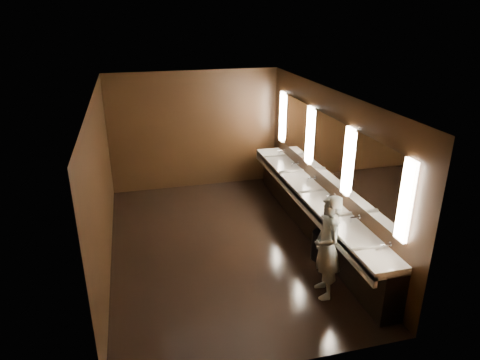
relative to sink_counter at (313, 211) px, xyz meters
name	(u,v)px	position (x,y,z in m)	size (l,w,h in m)	color
floor	(222,245)	(-1.79, 0.00, -0.50)	(6.00, 6.00, 0.00)	black
ceiling	(220,95)	(-1.79, 0.00, 2.30)	(4.00, 6.00, 0.02)	#2D2D2B
wall_back	(195,131)	(-1.79, 3.00, 0.90)	(4.00, 0.02, 2.80)	black
wall_front	(278,271)	(-1.79, -3.00, 0.90)	(4.00, 0.02, 2.80)	black
wall_left	(101,186)	(-3.79, 0.00, 0.90)	(0.02, 6.00, 2.80)	black
wall_right	(327,165)	(0.21, 0.00, 0.90)	(0.02, 6.00, 2.80)	black
sink_counter	(313,211)	(0.00, 0.00, 0.00)	(0.55, 5.40, 1.01)	black
mirror_band	(328,147)	(0.19, 0.00, 1.25)	(0.06, 5.03, 1.15)	#FFEBCF
person	(327,247)	(-0.58, -1.80, 0.32)	(0.60, 0.39, 1.64)	#80A4BE
trash_bin	(321,245)	(-0.22, -0.86, -0.24)	(0.33, 0.33, 0.51)	black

